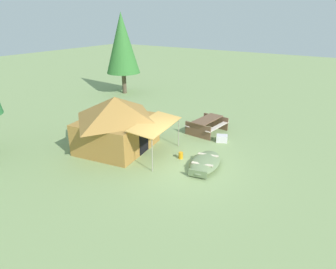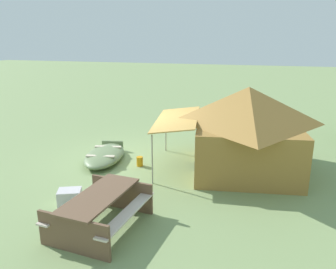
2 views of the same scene
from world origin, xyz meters
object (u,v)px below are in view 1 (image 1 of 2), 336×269
(canvas_cabin_tent, at_px, (116,122))
(picnic_table, at_px, (207,124))
(cooler_box, at_px, (222,138))
(pine_tree_back_right, at_px, (122,43))
(fuel_can, at_px, (181,155))
(beached_rowboat, at_px, (205,162))

(canvas_cabin_tent, xyz_separation_m, picnic_table, (4.05, -2.54, -0.78))
(cooler_box, bearing_deg, pine_tree_back_right, 65.21)
(canvas_cabin_tent, bearing_deg, fuel_can, -77.92)
(beached_rowboat, xyz_separation_m, fuel_can, (0.10, 1.21, -0.04))
(pine_tree_back_right, bearing_deg, beached_rowboat, -124.78)
(canvas_cabin_tent, distance_m, pine_tree_back_right, 10.81)
(canvas_cabin_tent, height_order, pine_tree_back_right, pine_tree_back_right)
(pine_tree_back_right, bearing_deg, cooler_box, -114.79)
(beached_rowboat, relative_size, pine_tree_back_right, 0.41)
(beached_rowboat, xyz_separation_m, picnic_table, (3.50, 1.68, 0.29))
(pine_tree_back_right, bearing_deg, picnic_table, -113.83)
(cooler_box, bearing_deg, picnic_table, 58.20)
(picnic_table, xyz_separation_m, pine_tree_back_right, (4.07, 9.22, 3.27))
(cooler_box, height_order, pine_tree_back_right, pine_tree_back_right)
(beached_rowboat, height_order, picnic_table, picnic_table)
(cooler_box, relative_size, fuel_can, 1.81)
(picnic_table, distance_m, fuel_can, 3.45)
(beached_rowboat, relative_size, picnic_table, 1.16)
(fuel_can, relative_size, pine_tree_back_right, 0.05)
(cooler_box, xyz_separation_m, fuel_can, (-2.67, 0.70, -0.03))
(beached_rowboat, distance_m, fuel_can, 1.21)
(beached_rowboat, xyz_separation_m, pine_tree_back_right, (7.57, 10.90, 3.56))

